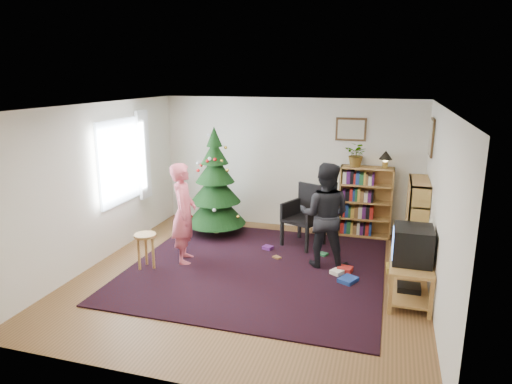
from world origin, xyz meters
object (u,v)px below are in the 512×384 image
(armchair, at_px, (305,212))
(table_lamp, at_px, (386,156))
(bookshelf_right, at_px, (416,218))
(crt_tv, at_px, (413,245))
(bookshelf_back, at_px, (365,201))
(person_standing, at_px, (184,213))
(tv_stand, at_px, (410,277))
(stool, at_px, (145,242))
(person_by_chair, at_px, (325,215))
(picture_right, at_px, (432,137))
(potted_plant, at_px, (357,154))
(christmas_tree, at_px, (215,190))
(picture_back, at_px, (351,129))

(armchair, relative_size, table_lamp, 3.40)
(bookshelf_right, distance_m, crt_tv, 1.59)
(bookshelf_back, distance_m, person_standing, 3.38)
(tv_stand, distance_m, table_lamp, 2.73)
(bookshelf_right, relative_size, stool, 2.31)
(tv_stand, xyz_separation_m, table_lamp, (-0.43, 2.42, 1.18))
(bookshelf_back, height_order, table_lamp, table_lamp)
(bookshelf_back, bearing_deg, crt_tv, -73.29)
(person_by_chair, bearing_deg, tv_stand, 147.67)
(tv_stand, xyz_separation_m, armchair, (-1.72, 1.68, 0.25))
(crt_tv, xyz_separation_m, stool, (-3.85, -0.08, -0.35))
(bookshelf_right, distance_m, armchair, 1.84)
(picture_right, xyz_separation_m, bookshelf_back, (-0.99, 0.59, -1.29))
(picture_right, xyz_separation_m, stool, (-4.11, -1.91, -1.51))
(bookshelf_back, distance_m, stool, 4.01)
(crt_tv, height_order, potted_plant, potted_plant)
(picture_right, distance_m, person_by_chair, 2.14)
(bookshelf_back, bearing_deg, person_standing, -142.26)
(tv_stand, xyz_separation_m, stool, (-3.85, -0.08, 0.11))
(tv_stand, height_order, potted_plant, potted_plant)
(christmas_tree, xyz_separation_m, tv_stand, (3.40, -1.72, -0.51))
(person_standing, bearing_deg, bookshelf_right, -89.52)
(person_standing, height_order, potted_plant, potted_plant)
(armchair, distance_m, table_lamp, 1.76)
(crt_tv, bearing_deg, armchair, 135.65)
(armchair, bearing_deg, person_standing, -117.56)
(picture_back, height_order, picture_right, picture_right)
(table_lamp, bearing_deg, bookshelf_right, -56.92)
(crt_tv, xyz_separation_m, person_by_chair, (-1.25, 0.82, 0.04))
(bookshelf_back, xyz_separation_m, table_lamp, (0.30, 0.00, 0.85))
(picture_back, xyz_separation_m, picture_right, (1.33, -0.73, 0.00))
(picture_right, height_order, bookshelf_back, picture_right)
(bookshelf_back, relative_size, bookshelf_right, 1.00)
(crt_tv, relative_size, person_standing, 0.33)
(bookshelf_right, xyz_separation_m, stool, (-3.97, -1.66, -0.23))
(stool, relative_size, potted_plant, 1.29)
(crt_tv, height_order, person_by_chair, person_by_chair)
(bookshelf_back, bearing_deg, picture_right, -30.91)
(person_by_chair, bearing_deg, table_lamp, -116.56)
(tv_stand, distance_m, armchair, 2.42)
(picture_right, height_order, christmas_tree, picture_right)
(stool, bearing_deg, picture_back, 43.44)
(person_by_chair, distance_m, table_lamp, 1.93)
(picture_right, bearing_deg, table_lamp, 139.27)
(picture_right, xyz_separation_m, potted_plant, (-1.19, 0.59, -0.43))
(bookshelf_right, height_order, crt_tv, bookshelf_right)
(picture_back, height_order, table_lamp, picture_back)
(crt_tv, bearing_deg, picture_back, 112.65)
(christmas_tree, relative_size, table_lamp, 6.45)
(potted_plant, height_order, table_lamp, potted_plant)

